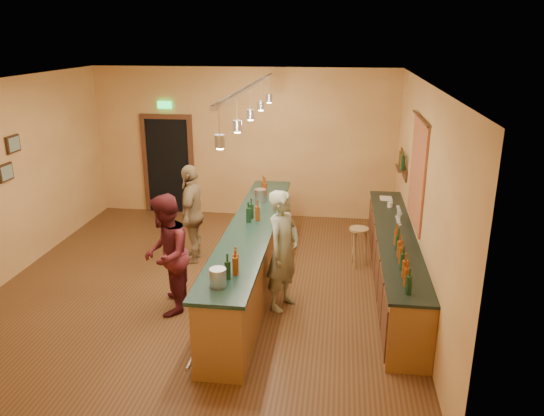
# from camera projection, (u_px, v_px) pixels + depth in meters

# --- Properties ---
(floor) EXTENTS (7.00, 7.00, 0.00)m
(floor) POSITION_uv_depth(u_px,v_px,m) (207.00, 283.00, 8.60)
(floor) COLOR #4F2C16
(floor) RESTS_ON ground
(ceiling) EXTENTS (6.50, 7.00, 0.02)m
(ceiling) POSITION_uv_depth(u_px,v_px,m) (198.00, 82.00, 7.59)
(ceiling) COLOR silver
(ceiling) RESTS_ON wall_back
(wall_back) EXTENTS (6.50, 0.02, 3.20)m
(wall_back) POSITION_uv_depth(u_px,v_px,m) (244.00, 143.00, 11.39)
(wall_back) COLOR #BE8247
(wall_back) RESTS_ON floor
(wall_front) EXTENTS (6.50, 0.02, 3.20)m
(wall_front) POSITION_uv_depth(u_px,v_px,m) (106.00, 296.00, 4.80)
(wall_front) COLOR #BE8247
(wall_front) RESTS_ON floor
(wall_left) EXTENTS (0.02, 7.00, 3.20)m
(wall_left) POSITION_uv_depth(u_px,v_px,m) (5.00, 181.00, 8.49)
(wall_left) COLOR #BE8247
(wall_left) RESTS_ON floor
(wall_right) EXTENTS (0.02, 7.00, 3.20)m
(wall_right) POSITION_uv_depth(u_px,v_px,m) (421.00, 197.00, 7.69)
(wall_right) COLOR #BE8247
(wall_right) RESTS_ON floor
(doorway) EXTENTS (1.15, 0.09, 2.48)m
(doorway) POSITION_uv_depth(u_px,v_px,m) (168.00, 163.00, 11.72)
(doorway) COLOR black
(doorway) RESTS_ON wall_back
(tapestry) EXTENTS (0.03, 1.40, 1.60)m
(tapestry) POSITION_uv_depth(u_px,v_px,m) (417.00, 173.00, 7.99)
(tapestry) COLOR maroon
(tapestry) RESTS_ON wall_right
(bottle_shelf) EXTENTS (0.17, 0.55, 0.54)m
(bottle_shelf) POSITION_uv_depth(u_px,v_px,m) (402.00, 162.00, 9.47)
(bottle_shelf) COLOR #462115
(bottle_shelf) RESTS_ON wall_right
(back_counter) EXTENTS (0.60, 4.55, 1.27)m
(back_counter) POSITION_uv_depth(u_px,v_px,m) (395.00, 261.00, 8.25)
(back_counter) COLOR brown
(back_counter) RESTS_ON floor
(tasting_bar) EXTENTS (0.73, 5.10, 1.38)m
(tasting_bar) POSITION_uv_depth(u_px,v_px,m) (252.00, 251.00, 8.31)
(tasting_bar) COLOR brown
(tasting_bar) RESTS_ON floor
(pendant_track) EXTENTS (0.11, 4.60, 0.50)m
(pendant_track) POSITION_uv_depth(u_px,v_px,m) (250.00, 98.00, 7.56)
(pendant_track) COLOR silver
(pendant_track) RESTS_ON ceiling
(bartender) EXTENTS (0.66, 0.77, 1.79)m
(bartender) POSITION_uv_depth(u_px,v_px,m) (283.00, 250.00, 7.61)
(bartender) COLOR gray
(bartender) RESTS_ON floor
(customer_a) EXTENTS (0.79, 0.95, 1.76)m
(customer_a) POSITION_uv_depth(u_px,v_px,m) (166.00, 255.00, 7.50)
(customer_a) COLOR #59191E
(customer_a) RESTS_ON floor
(customer_b) EXTENTS (0.47, 1.04, 1.75)m
(customer_b) POSITION_uv_depth(u_px,v_px,m) (192.00, 213.00, 9.23)
(customer_b) COLOR #997A51
(customer_b) RESTS_ON floor
(bar_stool) EXTENTS (0.34, 0.34, 0.69)m
(bar_stool) POSITION_uv_depth(u_px,v_px,m) (359.00, 236.00, 9.10)
(bar_stool) COLOR #9B7846
(bar_stool) RESTS_ON floor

